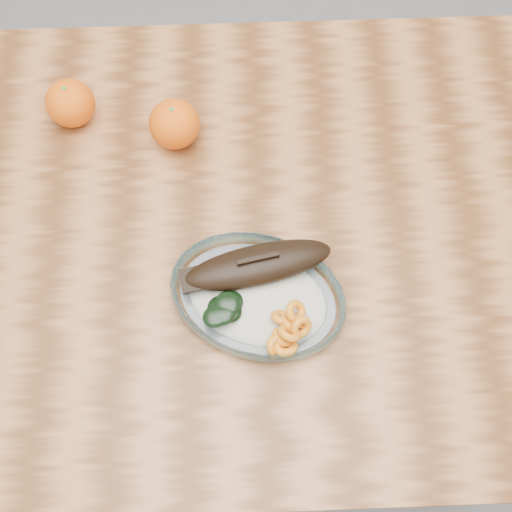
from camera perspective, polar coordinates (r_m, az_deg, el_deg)
The scene contains 5 objects.
ground at distance 1.68m, azimuth -3.39°, elevation -8.70°, with size 3.00×3.00×0.00m, color slate.
dining_table at distance 1.06m, azimuth -5.29°, elevation 0.03°, with size 1.20×0.80×0.75m.
plated_meal at distance 0.91m, azimuth 0.14°, elevation -3.43°, with size 0.58×0.58×0.08m.
orange_left at distance 1.08m, azimuth -16.17°, elevation 12.92°, with size 0.08×0.08×0.08m, color #FF4005.
orange_right at distance 1.02m, azimuth -7.27°, elevation 11.56°, with size 0.08×0.08×0.08m, color #FF4005.
Camera 1 is at (0.08, -0.42, 1.63)m, focal length 45.00 mm.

